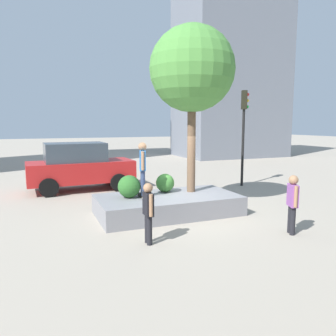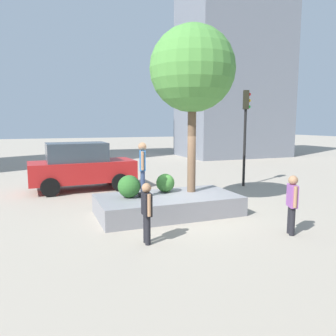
{
  "view_description": "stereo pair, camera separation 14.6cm",
  "coord_description": "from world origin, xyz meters",
  "views": [
    {
      "loc": [
        -4.39,
        -9.6,
        2.91
      ],
      "look_at": [
        -0.49,
        0.04,
        1.51
      ],
      "focal_mm": 35.13,
      "sensor_mm": 36.0,
      "label": 1
    },
    {
      "loc": [
        -4.26,
        -9.65,
        2.91
      ],
      "look_at": [
        -0.49,
        0.04,
        1.51
      ],
      "focal_mm": 35.13,
      "sensor_mm": 36.0,
      "label": 2
    }
  ],
  "objects": [
    {
      "name": "passerby_with_bag",
      "position": [
        -1.94,
        -2.27,
        0.87
      ],
      "size": [
        0.23,
        0.51,
        1.51
      ],
      "color": "black",
      "rests_on": "ground"
    },
    {
      "name": "ground_plane",
      "position": [
        0.0,
        0.0,
        0.0
      ],
      "size": [
        120.0,
        120.0,
        0.0
      ],
      "primitive_type": "plane",
      "color": "#9E9384"
    },
    {
      "name": "hedge_clump",
      "position": [
        -0.37,
        0.6,
        0.92
      ],
      "size": [
        0.62,
        0.62,
        0.62
      ],
      "primitive_type": "sphere",
      "color": "#3D7A33",
      "rests_on": "planter_ledge"
    },
    {
      "name": "plaza_tree",
      "position": [
        0.48,
        0.35,
        4.66
      ],
      "size": [
        2.81,
        2.81,
        5.48
      ],
      "color": "brown",
      "rests_on": "planter_ledge"
    },
    {
      "name": "skateboarder",
      "position": [
        -1.31,
        0.14,
        1.64
      ],
      "size": [
        0.31,
        0.54,
        1.66
      ],
      "color": "navy",
      "rests_on": "skateboard"
    },
    {
      "name": "boxwood_shrub",
      "position": [
        -1.73,
        0.22,
        0.96
      ],
      "size": [
        0.71,
        0.71,
        0.71
      ],
      "primitive_type": "sphere",
      "color": "#2D6628",
      "rests_on": "planter_ledge"
    },
    {
      "name": "planter_ledge",
      "position": [
        -0.49,
        0.04,
        0.3
      ],
      "size": [
        4.51,
        2.32,
        0.61
      ],
      "primitive_type": "cube",
      "color": "gray",
      "rests_on": "ground"
    },
    {
      "name": "brick_midrise",
      "position": [
        12.0,
        16.16,
        7.14
      ],
      "size": [
        8.93,
        6.15,
        14.27
      ],
      "primitive_type": "cube",
      "color": "slate",
      "rests_on": "ground"
    },
    {
      "name": "skateboard",
      "position": [
        -1.31,
        0.14,
        0.66
      ],
      "size": [
        0.24,
        0.81,
        0.07
      ],
      "color": "black",
      "rests_on": "planter_ledge"
    },
    {
      "name": "bystander_watching",
      "position": [
        1.82,
        -3.0,
        0.91
      ],
      "size": [
        0.33,
        0.5,
        1.58
      ],
      "color": "black",
      "rests_on": "ground"
    },
    {
      "name": "traffic_light_corner",
      "position": [
        4.59,
        3.27,
        3.02
      ],
      "size": [
        0.37,
        0.36,
        4.42
      ],
      "color": "black",
      "rests_on": "ground"
    },
    {
      "name": "sedan_parked",
      "position": [
        -2.64,
        5.11,
        1.06
      ],
      "size": [
        4.56,
        2.25,
        2.09
      ],
      "color": "#B21E1E",
      "rests_on": "ground"
    }
  ]
}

